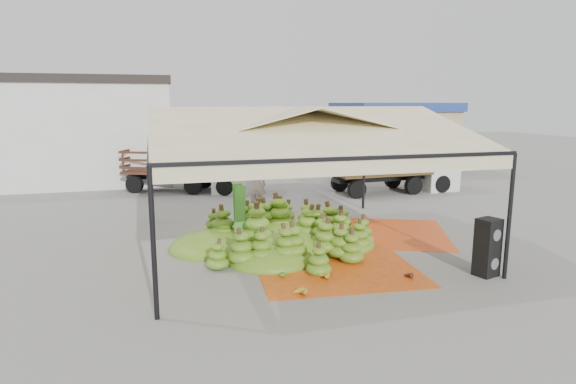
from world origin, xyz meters
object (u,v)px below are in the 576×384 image
object	(u,v)px
speaker_stack	(487,247)
truck_right	(399,165)
banana_heap	(278,225)
vendor	(257,184)
truck_left	(194,165)

from	to	relation	value
speaker_stack	truck_right	size ratio (longest dim) A/B	0.23
banana_heap	truck_right	distance (m)	10.43
vendor	truck_left	size ratio (longest dim) A/B	0.32
vendor	truck_right	distance (m)	7.47
speaker_stack	truck_left	world-z (taller)	truck_left
banana_heap	vendor	world-z (taller)	vendor
vendor	truck_right	bearing A→B (deg)	-150.85
banana_heap	truck_left	size ratio (longest dim) A/B	1.00
banana_heap	truck_right	size ratio (longest dim) A/B	1.02
vendor	truck_left	distance (m)	5.09
truck_left	truck_right	world-z (taller)	truck_right
truck_left	truck_right	bearing A→B (deg)	7.53
vendor	speaker_stack	bearing A→B (deg)	127.52
truck_right	vendor	bearing A→B (deg)	-168.06
banana_heap	vendor	size ratio (longest dim) A/B	3.15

